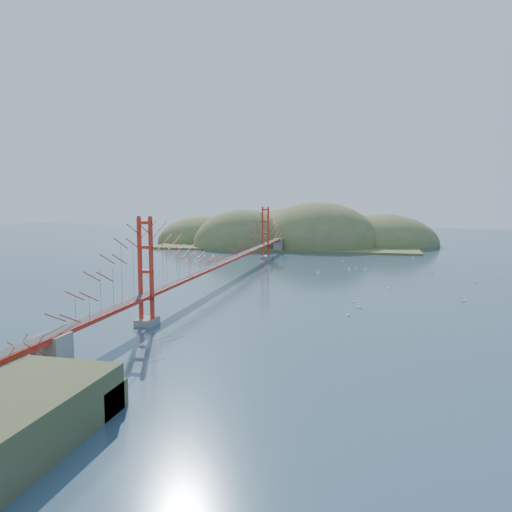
% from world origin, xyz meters
% --- Properties ---
extents(ground, '(320.00, 320.00, 0.00)m').
position_xyz_m(ground, '(0.00, 0.00, 0.00)').
color(ground, '#294153').
rests_on(ground, ground).
extents(bridge, '(2.20, 94.40, 12.00)m').
position_xyz_m(bridge, '(0.00, 0.18, 7.01)').
color(bridge, gray).
rests_on(bridge, ground).
extents(promontory, '(9.00, 6.00, 0.24)m').
position_xyz_m(promontory, '(0.00, -48.50, 0.12)').
color(promontory, '#59544C').
rests_on(promontory, ground).
extents(fort, '(3.70, 2.30, 1.75)m').
position_xyz_m(fort, '(0.40, -47.80, 0.67)').
color(fort, brown).
rests_on(fort, ground).
extents(far_headlands, '(84.00, 58.00, 25.00)m').
position_xyz_m(far_headlands, '(2.21, 68.52, 0.00)').
color(far_headlands, olive).
rests_on(far_headlands, ground).
extents(sailboat_17, '(0.63, 0.62, 0.71)m').
position_xyz_m(sailboat_17, '(49.30, 23.96, 0.15)').
color(sailboat_17, white).
rests_on(sailboat_17, ground).
extents(sailboat_3, '(0.52, 0.51, 0.59)m').
position_xyz_m(sailboat_3, '(20.39, 18.85, 0.14)').
color(sailboat_3, white).
rests_on(sailboat_3, ground).
extents(sailboat_2, '(0.64, 0.64, 0.70)m').
position_xyz_m(sailboat_2, '(21.94, -16.23, 0.15)').
color(sailboat_2, white).
rests_on(sailboat_2, ground).
extents(sailboat_10, '(0.65, 0.65, 0.69)m').
position_xyz_m(sailboat_10, '(20.81, -20.75, 0.15)').
color(sailboat_10, white).
rests_on(sailboat_10, ground).
extents(sailboat_1, '(0.71, 0.71, 0.74)m').
position_xyz_m(sailboat_1, '(19.15, 16.76, 0.16)').
color(sailboat_1, white).
rests_on(sailboat_1, ground).
extents(sailboat_11, '(0.65, 0.65, 0.68)m').
position_xyz_m(sailboat_11, '(39.76, 7.21, 0.15)').
color(sailboat_11, white).
rests_on(sailboat_11, ground).
extents(sailboat_4, '(0.54, 0.54, 0.57)m').
position_xyz_m(sailboat_4, '(42.34, 6.47, 0.14)').
color(sailboat_4, white).
rests_on(sailboat_4, ground).
extents(sailboat_12, '(0.54, 0.45, 0.62)m').
position_xyz_m(sailboat_12, '(17.14, 30.22, 0.14)').
color(sailboat_12, white).
rests_on(sailboat_12, ground).
extents(sailboat_13, '(0.64, 0.64, 0.72)m').
position_xyz_m(sailboat_13, '(35.29, -9.17, 0.16)').
color(sailboat_13, white).
rests_on(sailboat_13, ground).
extents(sailboat_6, '(0.55, 0.55, 0.59)m').
position_xyz_m(sailboat_6, '(21.02, -12.93, 0.14)').
color(sailboat_6, white).
rests_on(sailboat_6, ground).
extents(sailboat_8, '(0.66, 0.66, 0.72)m').
position_xyz_m(sailboat_8, '(33.90, 15.30, 0.16)').
color(sailboat_8, white).
rests_on(sailboat_8, ground).
extents(sailboat_7, '(0.53, 0.44, 0.61)m').
position_xyz_m(sailboat_7, '(35.22, 23.94, 0.14)').
color(sailboat_7, white).
rests_on(sailboat_7, ground).
extents(sailboat_0, '(0.49, 0.55, 0.63)m').
position_xyz_m(sailboat_0, '(25.97, -1.41, 0.14)').
color(sailboat_0, white).
rests_on(sailboat_0, ground).
extents(sailboat_15, '(0.56, 0.56, 0.60)m').
position_xyz_m(sailboat_15, '(32.35, 38.77, 0.14)').
color(sailboat_15, white).
rests_on(sailboat_15, ground).
extents(sailboat_16, '(0.63, 0.63, 0.67)m').
position_xyz_m(sailboat_16, '(13.86, 11.57, 0.15)').
color(sailboat_16, white).
rests_on(sailboat_16, ground).
extents(sailboat_extra_0, '(0.58, 0.49, 0.68)m').
position_xyz_m(sailboat_extra_0, '(22.11, 17.80, 0.15)').
color(sailboat_extra_0, white).
rests_on(sailboat_extra_0, ground).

